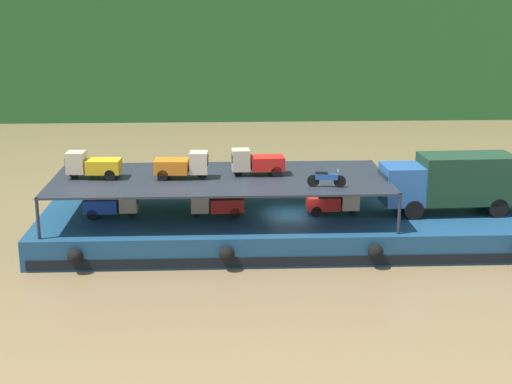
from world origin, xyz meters
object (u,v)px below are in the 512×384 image
at_px(mini_truck_lower_stern, 112,204).
at_px(mini_truck_upper_mid, 183,165).
at_px(covered_lorry, 451,181).
at_px(mini_truck_upper_stern, 93,165).
at_px(motorcycle_upper_port, 326,178).
at_px(mini_truck_lower_aft, 216,203).
at_px(cargo_barge, 293,227).
at_px(mini_truck_lower_mid, 334,201).
at_px(mini_truck_upper_fore, 257,162).

relative_size(mini_truck_lower_stern, mini_truck_upper_mid, 0.99).
relative_size(covered_lorry, mini_truck_upper_stern, 2.84).
height_order(mini_truck_lower_stern, motorcycle_upper_port, motorcycle_upper_port).
height_order(mini_truck_lower_aft, mini_truck_upper_mid, mini_truck_upper_mid).
distance_m(cargo_barge, motorcycle_upper_port, 4.10).
xyz_separation_m(mini_truck_lower_stern, motorcycle_upper_port, (10.76, -2.15, 1.74)).
height_order(mini_truck_lower_mid, mini_truck_upper_stern, mini_truck_upper_stern).
relative_size(mini_truck_lower_aft, mini_truck_upper_stern, 1.00).
relative_size(mini_truck_lower_stern, mini_truck_upper_stern, 0.99).
bearing_deg(motorcycle_upper_port, covered_lorry, 16.39).
height_order(mini_truck_lower_aft, mini_truck_lower_mid, same).
relative_size(cargo_barge, mini_truck_lower_stern, 9.61).
bearing_deg(mini_truck_lower_aft, motorcycle_upper_port, -19.97).
bearing_deg(mini_truck_lower_aft, mini_truck_lower_stern, 178.05).
height_order(mini_truck_lower_stern, mini_truck_lower_aft, same).
bearing_deg(mini_truck_upper_stern, mini_truck_lower_aft, -3.68).
xyz_separation_m(covered_lorry, mini_truck_lower_stern, (-17.61, 0.14, -1.00)).
height_order(mini_truck_upper_fore, motorcycle_upper_port, mini_truck_upper_fore).
bearing_deg(mini_truck_upper_fore, mini_truck_upper_mid, -171.94).
bearing_deg(mini_truck_upper_fore, mini_truck_lower_aft, -161.99).
height_order(cargo_barge, mini_truck_upper_mid, mini_truck_upper_mid).
distance_m(mini_truck_lower_mid, motorcycle_upper_port, 2.82).
bearing_deg(cargo_barge, mini_truck_upper_stern, 178.91).
xyz_separation_m(mini_truck_upper_stern, mini_truck_upper_fore, (8.42, 0.30, 0.00)).
bearing_deg(cargo_barge, mini_truck_lower_aft, -177.09).
xyz_separation_m(covered_lorry, mini_truck_lower_mid, (-6.11, 0.08, -1.00)).
xyz_separation_m(cargo_barge, motorcycle_upper_port, (1.38, -2.18, 3.18)).
distance_m(cargo_barge, mini_truck_upper_mid, 6.67).
relative_size(mini_truck_lower_stern, mini_truck_lower_aft, 0.98).
bearing_deg(mini_truck_lower_mid, mini_truck_upper_mid, 179.72).
distance_m(covered_lorry, mini_truck_upper_stern, 18.57).
xyz_separation_m(cargo_barge, covered_lorry, (8.23, -0.16, 2.44)).
height_order(mini_truck_upper_stern, motorcycle_upper_port, mini_truck_upper_stern).
relative_size(cargo_barge, mini_truck_lower_mid, 9.62).
bearing_deg(mini_truck_lower_stern, motorcycle_upper_port, -11.32).
relative_size(mini_truck_upper_stern, motorcycle_upper_port, 1.47).
xyz_separation_m(cargo_barge, mini_truck_lower_aft, (-4.05, -0.21, 1.44)).
height_order(covered_lorry, mini_truck_upper_fore, mini_truck_upper_fore).
bearing_deg(mini_truck_lower_stern, mini_truck_upper_fore, 3.97).
height_order(mini_truck_lower_stern, mini_truck_upper_mid, mini_truck_upper_mid).
xyz_separation_m(mini_truck_lower_aft, mini_truck_upper_stern, (-6.27, 0.40, 2.00)).
bearing_deg(covered_lorry, mini_truck_lower_aft, -179.80).
height_order(cargo_barge, mini_truck_lower_mid, mini_truck_lower_mid).
relative_size(covered_lorry, mini_truck_lower_mid, 2.88).
bearing_deg(motorcycle_upper_port, mini_truck_upper_fore, 140.70).
distance_m(mini_truck_lower_aft, mini_truck_upper_mid, 2.61).
bearing_deg(mini_truck_lower_mid, mini_truck_upper_fore, 171.76).
relative_size(mini_truck_upper_fore, motorcycle_upper_port, 1.47).
height_order(mini_truck_lower_stern, mini_truck_upper_stern, mini_truck_upper_stern).
relative_size(covered_lorry, mini_truck_upper_mid, 2.85).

